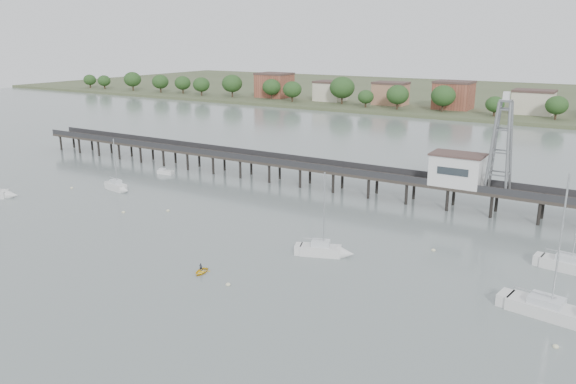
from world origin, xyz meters
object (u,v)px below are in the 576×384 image
at_px(sailboat_c, 328,251).
at_px(white_tender, 165,172).
at_px(sailboat_b, 119,187).
at_px(pier, 321,168).
at_px(yellow_dinghy, 201,273).
at_px(lattice_tower, 501,146).
at_px(sailboat_d, 564,315).

bearing_deg(sailboat_c, white_tender, 135.75).
bearing_deg(white_tender, sailboat_b, -92.95).
relative_size(sailboat_b, sailboat_c, 0.86).
height_order(pier, yellow_dinghy, pier).
distance_m(lattice_tower, sailboat_d, 36.66).
bearing_deg(yellow_dinghy, sailboat_d, 3.41).
bearing_deg(sailboat_b, lattice_tower, 28.28).
distance_m(lattice_tower, white_tender, 65.61).
distance_m(sailboat_b, white_tender, 14.43).
xyz_separation_m(sailboat_c, yellow_dinghy, (-10.54, -12.93, -0.65)).
relative_size(sailboat_c, sailboat_d, 0.73).
relative_size(lattice_tower, sailboat_c, 1.33).
relative_size(sailboat_c, white_tender, 3.31).
bearing_deg(yellow_dinghy, white_tender, 127.10).
relative_size(pier, sailboat_b, 14.88).
relative_size(pier, sailboat_c, 12.82).
xyz_separation_m(sailboat_b, white_tender, (-1.99, 14.29, -0.26)).
relative_size(pier, yellow_dinghy, 61.97).
height_order(pier, white_tender, pier).
bearing_deg(sailboat_b, white_tender, 107.22).
distance_m(lattice_tower, yellow_dinghy, 50.49).
bearing_deg(white_tender, sailboat_d, -28.85).
xyz_separation_m(pier, sailboat_c, (16.88, -29.41, -3.14)).
distance_m(pier, yellow_dinghy, 42.98).
height_order(white_tender, yellow_dinghy, yellow_dinghy).
xyz_separation_m(sailboat_d, yellow_dinghy, (-38.70, -9.92, -0.63)).
xyz_separation_m(sailboat_d, white_tender, (-77.88, 25.25, -0.23)).
relative_size(pier, lattice_tower, 9.68).
xyz_separation_m(pier, lattice_tower, (31.50, 0.00, 7.31)).
height_order(sailboat_b, sailboat_c, sailboat_c).
distance_m(lattice_tower, sailboat_b, 66.75).
xyz_separation_m(sailboat_b, yellow_dinghy, (37.18, -20.88, -0.66)).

